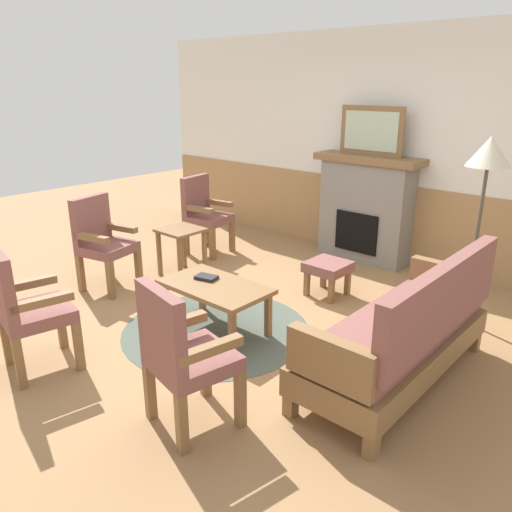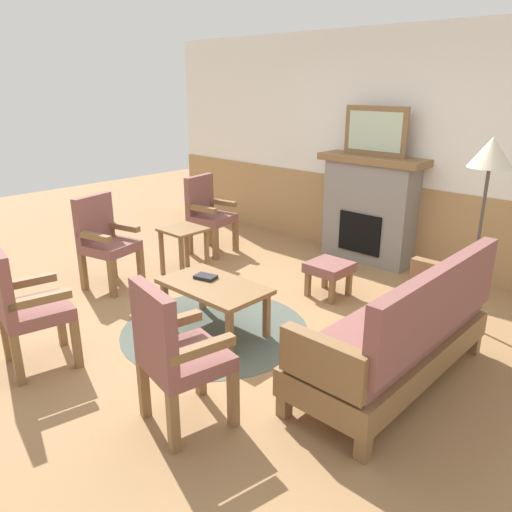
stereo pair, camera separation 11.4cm
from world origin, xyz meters
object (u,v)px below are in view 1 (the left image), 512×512
book_on_table (206,277)px  armchair_front_center (25,305)px  framed_picture (371,131)px  side_table (181,239)px  coffee_table (215,290)px  floor_lamp_by_couch (488,164)px  fireplace (366,208)px  armchair_by_window_left (102,239)px  armchair_near_fireplace (204,211)px  couch (403,333)px  footstool (328,269)px  armchair_front_left (182,351)px

book_on_table → armchair_front_center: bearing=-106.9°
framed_picture → side_table: (-1.24, -1.87, -1.13)m
coffee_table → floor_lamp_by_couch: 2.52m
framed_picture → fireplace: bearing=-90.0°
fireplace → armchair_by_window_left: (-1.59, -2.65, -0.11)m
fireplace → armchair_near_fireplace: fireplace is taller
framed_picture → coffee_table: bearing=-89.5°
coffee_table → armchair_by_window_left: bearing=-176.8°
couch → armchair_by_window_left: (-3.20, -0.42, 0.14)m
floor_lamp_by_couch → footstool: bearing=-166.3°
fireplace → armchair_by_window_left: fireplace is taller
fireplace → armchair_front_center: 3.97m
fireplace → armchair_near_fireplace: 2.02m
fireplace → floor_lamp_by_couch: (1.61, -0.92, 0.80)m
couch → side_table: couch is taller
coffee_table → armchair_front_left: armchair_front_left is taller
coffee_table → footstool: 1.35m
armchair_near_fireplace → armchair_front_center: (1.12, -2.81, 0.00)m
framed_picture → armchair_front_left: framed_picture is taller
side_table → framed_picture: bearing=56.4°
couch → side_table: size_ratio=3.27×
book_on_table → footstool: size_ratio=0.47×
armchair_front_left → armchair_front_center: same height
armchair_front_left → side_table: bearing=140.0°
coffee_table → armchair_near_fireplace: size_ratio=0.98×
armchair_by_window_left → floor_lamp_by_couch: bearing=28.3°
footstool → side_table: bearing=-157.9°
book_on_table → floor_lamp_by_couch: floor_lamp_by_couch is taller
footstool → fireplace: bearing=104.1°
footstool → armchair_near_fireplace: bearing=176.7°
armchair_by_window_left → floor_lamp_by_couch: 3.75m
couch → armchair_front_left: same height
couch → coffee_table: (-1.59, -0.33, -0.01)m
side_table → fireplace: bearing=56.4°
couch → side_table: 2.87m
coffee_table → book_on_table: bearing=165.9°
framed_picture → couch: 2.98m
coffee_table → armchair_front_center: armchair_front_center is taller
framed_picture → armchair_front_center: bearing=-98.0°
coffee_table → footstool: size_ratio=2.40×
book_on_table → coffee_table: bearing=-14.1°
coffee_table → fireplace: bearing=90.5°
couch → armchair_front_center: 2.76m
book_on_table → side_table: 1.29m
fireplace → side_table: fireplace is taller
couch → floor_lamp_by_couch: (0.01, 1.30, 1.05)m
armchair_by_window_left → side_table: armchair_by_window_left is taller
fireplace → floor_lamp_by_couch: 2.02m
coffee_table → armchair_by_window_left: armchair_by_window_left is taller
couch → floor_lamp_by_couch: 1.67m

